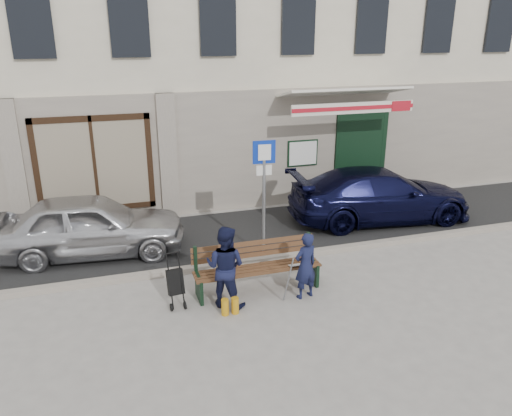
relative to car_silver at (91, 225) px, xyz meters
name	(u,v)px	position (x,y,z in m)	size (l,w,h in m)	color
ground	(286,296)	(3.39, -3.01, -0.68)	(80.00, 80.00, 0.00)	#9E9991
asphalt_lane	(241,234)	(3.39, 0.09, -0.67)	(60.00, 3.20, 0.01)	#282828
curb	(261,260)	(3.39, -1.51, -0.62)	(60.00, 0.18, 0.12)	#9E9384
building	(191,19)	(3.40, 5.44, 4.30)	(20.00, 8.27, 10.00)	beige
car_silver	(91,225)	(0.00, 0.00, 0.00)	(1.60, 3.98, 1.36)	silver
car_navy	(380,195)	(7.08, 0.00, 0.00)	(1.90, 4.67, 1.35)	black
parking_sign	(264,181)	(3.53, -1.25, 1.03)	(0.48, 0.08, 2.56)	gray
bench	(255,268)	(2.91, -2.63, -0.22)	(2.40, 1.17, 0.98)	brown
man	(305,266)	(3.70, -3.13, -0.04)	(0.46, 0.30, 1.27)	#15193A
woman	(225,267)	(2.25, -2.97, 0.07)	(0.73, 0.57, 1.50)	#131736
stroller	(175,283)	(1.40, -2.71, -0.24)	(0.31, 0.42, 0.98)	black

